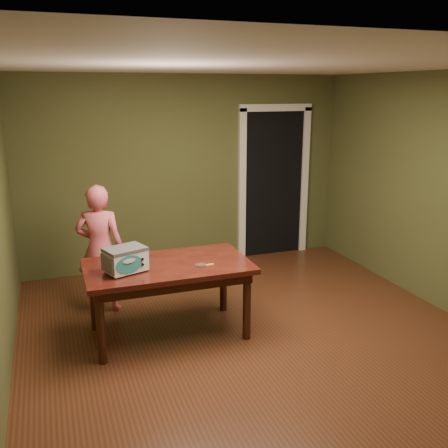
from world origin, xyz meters
The scene contains 8 objects.
floor centered at (0.00, 0.00, 0.00)m, with size 5.00×5.00×0.00m, color #532A17.
room_shell centered at (0.00, 0.00, 1.71)m, with size 4.52×5.02×2.61m.
doorway centered at (1.30, 2.78, 1.06)m, with size 1.10×0.66×2.25m.
dining_table centered at (-0.77, 0.48, 0.65)m, with size 1.61×0.91×0.75m.
toy_oven centered at (-1.19, 0.39, 0.88)m, with size 0.44×0.36×0.24m.
baking_pan centered at (-0.49, 0.30, 0.76)m, with size 0.10×0.10×0.02m.
spatula centered at (-0.45, 0.31, 0.75)m, with size 0.18×0.03×0.01m, color tan.
child centered at (-1.33, 1.30, 0.71)m, with size 0.52×0.34×1.43m, color #DE5B6A.
Camera 1 is at (-1.81, -4.04, 2.40)m, focal length 40.00 mm.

